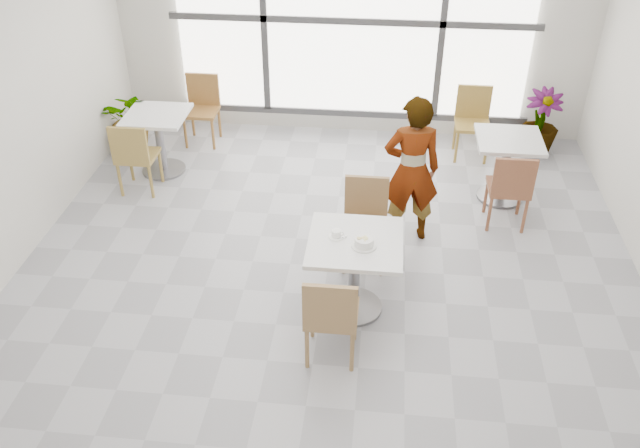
# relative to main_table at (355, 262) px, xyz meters

# --- Properties ---
(floor) EXTENTS (7.00, 7.00, 0.00)m
(floor) POSITION_rel_main_table_xyz_m (-0.28, 0.15, -0.52)
(floor) COLOR #9E9EA5
(floor) RESTS_ON ground
(wall_back) EXTENTS (6.00, 0.00, 6.00)m
(wall_back) POSITION_rel_main_table_xyz_m (-0.28, 3.65, 0.98)
(wall_back) COLOR silver
(wall_back) RESTS_ON ground
(window) EXTENTS (4.60, 0.07, 2.52)m
(window) POSITION_rel_main_table_xyz_m (-0.28, 3.58, 0.98)
(window) COLOR white
(window) RESTS_ON ground
(main_table) EXTENTS (0.80, 0.80, 0.75)m
(main_table) POSITION_rel_main_table_xyz_m (0.00, 0.00, 0.00)
(main_table) COLOR silver
(main_table) RESTS_ON ground
(chair_near) EXTENTS (0.42, 0.42, 0.87)m
(chair_near) POSITION_rel_main_table_xyz_m (-0.14, -0.66, -0.02)
(chair_near) COLOR #9E7A4D
(chair_near) RESTS_ON ground
(chair_far) EXTENTS (0.42, 0.42, 0.87)m
(chair_far) POSITION_rel_main_table_xyz_m (0.05, 0.77, -0.02)
(chair_far) COLOR olive
(chair_far) RESTS_ON ground
(oatmeal_bowl) EXTENTS (0.21, 0.21, 0.09)m
(oatmeal_bowl) POSITION_rel_main_table_xyz_m (0.07, -0.08, 0.27)
(oatmeal_bowl) COLOR white
(oatmeal_bowl) RESTS_ON main_table
(coffee_cup) EXTENTS (0.16, 0.13, 0.07)m
(coffee_cup) POSITION_rel_main_table_xyz_m (-0.16, 0.03, 0.26)
(coffee_cup) COLOR white
(coffee_cup) RESTS_ON main_table
(person) EXTENTS (0.61, 0.45, 1.55)m
(person) POSITION_rel_main_table_xyz_m (0.48, 1.21, 0.25)
(person) COLOR black
(person) RESTS_ON ground
(bg_table_left) EXTENTS (0.70, 0.70, 0.75)m
(bg_table_left) POSITION_rel_main_table_xyz_m (-2.45, 2.27, -0.04)
(bg_table_left) COLOR white
(bg_table_left) RESTS_ON ground
(bg_table_right) EXTENTS (0.70, 0.70, 0.75)m
(bg_table_right) POSITION_rel_main_table_xyz_m (1.54, 2.07, -0.04)
(bg_table_right) COLOR silver
(bg_table_right) RESTS_ON ground
(bg_chair_left_near) EXTENTS (0.42, 0.42, 0.87)m
(bg_chair_left_near) POSITION_rel_main_table_xyz_m (-2.57, 1.75, -0.02)
(bg_chair_left_near) COLOR #A28340
(bg_chair_left_near) RESTS_ON ground
(bg_chair_left_far) EXTENTS (0.42, 0.42, 0.87)m
(bg_chair_left_far) POSITION_rel_main_table_xyz_m (-2.16, 3.15, -0.02)
(bg_chair_left_far) COLOR olive
(bg_chair_left_far) RESTS_ON ground
(bg_chair_right_near) EXTENTS (0.42, 0.42, 0.87)m
(bg_chair_right_near) POSITION_rel_main_table_xyz_m (1.51, 1.48, -0.02)
(bg_chair_right_near) COLOR brown
(bg_chair_right_near) RESTS_ON ground
(bg_chair_right_far) EXTENTS (0.42, 0.42, 0.87)m
(bg_chair_right_far) POSITION_rel_main_table_xyz_m (1.26, 3.12, -0.02)
(bg_chair_right_far) COLOR olive
(bg_chair_right_far) RESTS_ON ground
(plant_left) EXTENTS (0.72, 0.63, 0.78)m
(plant_left) POSITION_rel_main_table_xyz_m (-2.98, 2.84, -0.13)
(plant_left) COLOR #437138
(plant_left) RESTS_ON ground
(plant_right) EXTENTS (0.48, 0.48, 0.83)m
(plant_right) POSITION_rel_main_table_xyz_m (2.11, 3.24, -0.11)
(plant_right) COLOR #387E38
(plant_right) RESTS_ON ground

